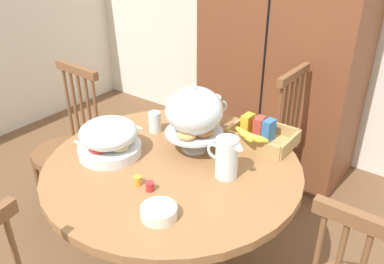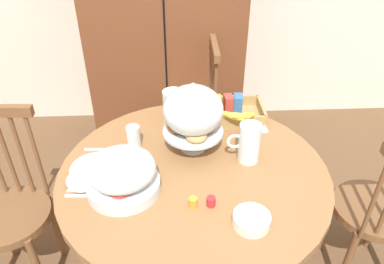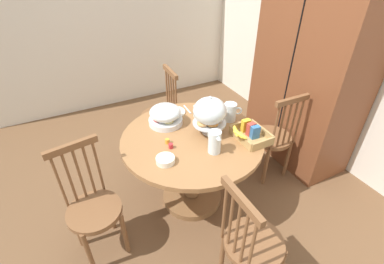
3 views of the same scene
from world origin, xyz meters
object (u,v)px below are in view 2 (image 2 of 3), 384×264
windsor_chair_facing_door (11,213)px  cereal_bowl (251,220)px  dining_table (194,205)px  cereal_basket (232,111)px  pastry_stand_with_dome (193,113)px  milk_pitcher (174,107)px  wooden_armoire (165,17)px  windsor_chair_by_cabinet (192,117)px  windsor_chair_near_window (377,213)px  fruit_platter_covered (122,174)px  drinking_glass (134,137)px  orange_juice_pitcher (249,144)px  china_plate_small (85,179)px  china_plate_large (95,168)px

windsor_chair_facing_door → cereal_bowl: (1.09, -0.38, 0.31)m
dining_table → cereal_basket: bearing=61.5°
pastry_stand_with_dome → milk_pitcher: pastry_stand_with_dome is taller
wooden_armoire → dining_table: 1.48m
pastry_stand_with_dome → wooden_armoire: bearing=96.3°
wooden_armoire → pastry_stand_with_dome: wooden_armoire is taller
wooden_armoire → pastry_stand_with_dome: size_ratio=5.70×
windsor_chair_by_cabinet → milk_pitcher: bearing=-104.7°
windsor_chair_near_window → wooden_armoire: bearing=125.7°
fruit_platter_covered → drinking_glass: bearing=86.5°
pastry_stand_with_dome → cereal_basket: pastry_stand_with_dome is taller
windsor_chair_by_cabinet → drinking_glass: 0.84m
windsor_chair_facing_door → cereal_bowl: windsor_chair_facing_door is taller
fruit_platter_covered → drinking_glass: 0.31m
dining_table → fruit_platter_covered: size_ratio=3.95×
wooden_armoire → orange_juice_pitcher: wooden_armoire is taller
cereal_basket → milk_pitcher: bearing=177.7°
cereal_bowl → wooden_armoire: bearing=100.7°
windsor_chair_near_window → windsor_chair_by_cabinet: 1.25m
windsor_chair_near_window → pastry_stand_with_dome: size_ratio=2.83×
cereal_basket → china_plate_small: bearing=-145.4°
fruit_platter_covered → drinking_glass: (0.02, 0.30, -0.03)m
dining_table → china_plate_large: (-0.43, 0.03, 0.22)m
orange_juice_pitcher → cereal_bowl: size_ratio=1.33×
dining_table → windsor_chair_facing_door: (-0.89, 0.06, -0.07)m
windsor_chair_near_window → cereal_bowl: bearing=-157.1°
windsor_chair_by_cabinet → windsor_chair_near_window: bearing=-47.1°
windsor_chair_facing_door → china_plate_small: size_ratio=6.50×
orange_juice_pitcher → china_plate_small: orange_juice_pitcher is taller
wooden_armoire → dining_table: bearing=-84.7°
pastry_stand_with_dome → china_plate_small: pastry_stand_with_dome is taller
windsor_chair_facing_door → cereal_basket: size_ratio=3.09×
dining_table → drinking_glass: bearing=145.1°
fruit_platter_covered → drinking_glass: fruit_platter_covered is taller
china_plate_large → china_plate_small: (-0.03, -0.09, 0.01)m
fruit_platter_covered → orange_juice_pitcher: 0.57m
fruit_platter_covered → china_plate_small: size_ratio=2.00×
pastry_stand_with_dome → milk_pitcher: bearing=108.2°
fruit_platter_covered → milk_pitcher: fruit_platter_covered is taller
milk_pitcher → cereal_basket: milk_pitcher is taller
windsor_chair_by_cabinet → cereal_basket: 0.61m
china_plate_large → drinking_glass: size_ratio=2.00×
wooden_armoire → fruit_platter_covered: size_ratio=6.53×
fruit_platter_covered → orange_juice_pitcher: bearing=18.0°
china_plate_large → cereal_bowl: bearing=-28.9°
windsor_chair_by_cabinet → cereal_basket: bearing=-68.9°
dining_table → drinking_glass: size_ratio=10.78×
cereal_basket → china_plate_large: cereal_basket is taller
windsor_chair_near_window → cereal_basket: windsor_chair_near_window is taller
china_plate_small → china_plate_large: bearing=71.0°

